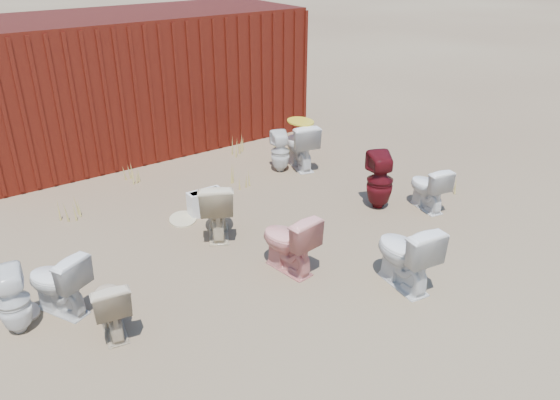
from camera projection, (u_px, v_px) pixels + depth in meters
ground at (308, 257)px, 6.83m from camera, size 100.00×100.00×0.00m
shipping_container at (138, 80)px, 10.13m from camera, size 6.00×2.40×2.40m
toilet_front_a at (57, 283)px, 5.68m from camera, size 0.68×0.82×0.72m
toilet_front_pink at (288, 242)px, 6.41m from camera, size 0.53×0.80×0.76m
toilet_front_c at (405, 254)px, 6.10m from camera, size 0.56×0.86×0.82m
toilet_front_maroon at (380, 181)px, 7.89m from camera, size 0.51×0.51×0.85m
toilet_front_e at (428, 187)px, 7.89m from camera, size 0.49×0.72×0.67m
toilet_back_a at (13, 301)px, 5.40m from camera, size 0.35×0.35×0.72m
toilet_back_beige_left at (110, 305)px, 5.40m from camera, size 0.47×0.70×0.66m
toilet_back_beige_right at (217, 207)px, 7.17m from camera, size 0.77×0.90×0.80m
toilet_back_yellowlid at (300, 145)px, 9.29m from camera, size 0.65×0.89×0.81m
toilet_back_e at (280, 152)px, 9.17m from camera, size 0.40×0.41×0.69m
yellow_lid at (301, 121)px, 9.11m from camera, size 0.41×0.51×0.02m
loose_tank at (205, 202)px, 7.82m from camera, size 0.51×0.22×0.35m
loose_lid_near at (183, 219)px, 7.70m from camera, size 0.54×0.60×0.02m
loose_lid_far at (20, 312)px, 5.80m from camera, size 0.53×0.58×0.02m
weed_clump_a at (67, 208)px, 7.70m from camera, size 0.36×0.36×0.31m
weed_clump_b at (238, 177)px, 8.71m from camera, size 0.32×0.32×0.30m
weed_clump_c at (284, 146)px, 9.96m from camera, size 0.36×0.36×0.30m
weed_clump_d at (134, 172)px, 8.89m from camera, size 0.30×0.30×0.28m
weed_clump_e at (241, 146)px, 9.93m from camera, size 0.34×0.34×0.34m
weed_clump_f at (452, 185)px, 8.51m from camera, size 0.28×0.28×0.23m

